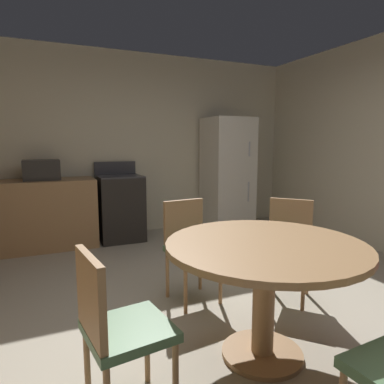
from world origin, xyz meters
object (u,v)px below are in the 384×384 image
object	(u,v)px
chair_northeast	(288,242)
dining_table	(265,266)
oven_range	(120,207)
refrigerator	(227,174)
chair_west	(115,324)
chair_north	(190,243)
microwave	(42,170)

from	to	relation	value
chair_northeast	dining_table	bearing A→B (deg)	-0.00
oven_range	refrigerator	distance (m)	1.76
refrigerator	chair_northeast	xyz separation A→B (m)	(-0.74, -2.38, -0.38)
chair_west	chair_north	xyz separation A→B (m)	(0.87, 1.10, 0.00)
refrigerator	microwave	world-z (taller)	refrigerator
dining_table	chair_northeast	size ratio (longest dim) A/B	1.43
chair_north	chair_northeast	world-z (taller)	same
microwave	dining_table	bearing A→B (deg)	-68.06
refrigerator	chair_north	world-z (taller)	refrigerator
oven_range	chair_north	world-z (taller)	oven_range
chair_west	chair_northeast	world-z (taller)	same
oven_range	microwave	size ratio (longest dim) A/B	2.50
oven_range	microwave	bearing A→B (deg)	-179.79
oven_range	chair_west	world-z (taller)	oven_range
oven_range	microwave	xyz separation A→B (m)	(-0.99, -0.00, 0.56)
chair_west	chair_northeast	xyz separation A→B (m)	(1.69, 0.78, 0.00)
oven_range	dining_table	bearing A→B (deg)	-85.40
oven_range	refrigerator	world-z (taller)	refrigerator
microwave	oven_range	bearing A→B (deg)	0.21
chair_northeast	refrigerator	bearing A→B (deg)	-149.25
refrigerator	chair_northeast	bearing A→B (deg)	-107.27
oven_range	chair_north	distance (m)	2.13
oven_range	microwave	world-z (taller)	microwave
chair_west	chair_north	world-z (taller)	same
microwave	chair_north	xyz separation A→B (m)	(1.15, -2.12, -0.53)
microwave	chair_west	bearing A→B (deg)	-85.04
refrigerator	dining_table	world-z (taller)	refrigerator
refrigerator	chair_northeast	world-z (taller)	refrigerator
refrigerator	chair_north	xyz separation A→B (m)	(-1.56, -2.07, -0.38)
microwave	chair_west	distance (m)	3.27
oven_range	chair_northeast	world-z (taller)	oven_range
oven_range	chair_north	xyz separation A→B (m)	(0.16, -2.12, 0.03)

